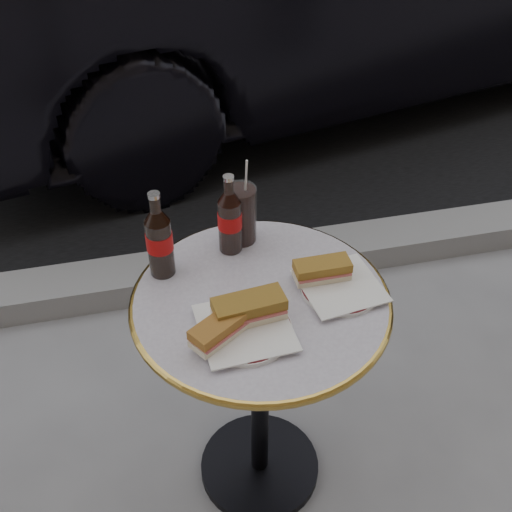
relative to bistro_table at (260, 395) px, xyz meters
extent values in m
plane|color=gray|center=(0.00, 0.00, -0.37)|extent=(80.00, 80.00, 0.00)
cube|color=gray|center=(0.00, 0.90, -0.32)|extent=(40.00, 0.20, 0.12)
cylinder|color=white|center=(-0.06, -0.10, 0.37)|extent=(0.23, 0.23, 0.01)
cylinder|color=silver|center=(0.19, -0.01, 0.37)|extent=(0.20, 0.20, 0.01)
cube|color=#986126|center=(-0.12, -0.11, 0.40)|extent=(0.15, 0.13, 0.05)
cube|color=olive|center=(-0.04, -0.07, 0.41)|extent=(0.17, 0.09, 0.06)
cube|color=olive|center=(0.16, 0.02, 0.40)|extent=(0.13, 0.06, 0.05)
cylinder|color=black|center=(0.00, 0.23, 0.45)|extent=(0.09, 0.09, 0.16)
camera|label=1|loc=(-0.26, -1.06, 1.42)|focal=45.00mm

